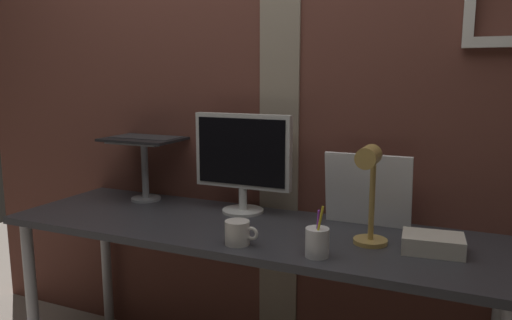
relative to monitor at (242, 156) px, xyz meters
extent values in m
cube|color=brown|center=(0.00, 0.18, 0.36)|extent=(3.28, 0.12, 2.70)
cube|color=gray|center=(0.12, 0.12, 0.36)|extent=(0.18, 0.01, 2.70)
cube|color=white|center=(0.86, 0.10, 0.59)|extent=(0.04, 0.03, 0.23)
cube|color=#333338|center=(0.10, -0.18, -0.26)|extent=(1.98, 0.60, 0.03)
cylinder|color=#B2B2B7|center=(-0.83, -0.42, -0.63)|extent=(0.05, 0.05, 0.71)
cylinder|color=#B2B2B7|center=(-0.83, 0.06, -0.63)|extent=(0.05, 0.05, 0.71)
cylinder|color=silver|center=(0.00, 0.00, -0.24)|extent=(0.18, 0.18, 0.01)
cylinder|color=silver|center=(0.00, 0.00, -0.19)|extent=(0.04, 0.04, 0.10)
cube|color=silver|center=(0.00, 0.00, 0.02)|extent=(0.44, 0.04, 0.32)
cube|color=black|center=(0.00, -0.02, 0.02)|extent=(0.40, 0.00, 0.28)
cylinder|color=gray|center=(-0.51, 0.00, -0.24)|extent=(0.14, 0.14, 0.01)
cylinder|color=gray|center=(-0.51, 0.00, -0.10)|extent=(0.03, 0.03, 0.27)
cube|color=gray|center=(-0.51, 0.00, 0.04)|extent=(0.28, 0.22, 0.01)
cube|color=black|center=(-0.51, 0.00, 0.05)|extent=(0.36, 0.26, 0.01)
cube|color=#2D2D30|center=(-0.51, 0.02, 0.05)|extent=(0.32, 0.17, 0.00)
cube|color=black|center=(-0.51, 0.16, 0.16)|extent=(0.36, 0.07, 0.21)
cube|color=black|center=(-0.51, 0.16, 0.15)|extent=(0.33, 0.05, 0.17)
cube|color=white|center=(0.53, 0.02, -0.10)|extent=(0.34, 0.06, 0.29)
cylinder|color=tan|center=(0.59, -0.18, -0.24)|extent=(0.12, 0.12, 0.02)
cylinder|color=tan|center=(0.59, -0.18, -0.07)|extent=(0.02, 0.02, 0.33)
cylinder|color=tan|center=(0.59, -0.27, 0.08)|extent=(0.07, 0.11, 0.07)
cylinder|color=white|center=(0.46, -0.38, -0.20)|extent=(0.08, 0.08, 0.10)
cylinder|color=purple|center=(0.46, -0.38, -0.16)|extent=(0.02, 0.03, 0.15)
cylinder|color=yellow|center=(0.46, -0.40, -0.15)|extent=(0.04, 0.02, 0.17)
cylinder|color=silver|center=(0.16, -0.38, -0.20)|extent=(0.09, 0.09, 0.09)
torus|color=silver|center=(0.22, -0.38, -0.20)|extent=(0.05, 0.01, 0.05)
cube|color=silver|center=(0.80, -0.18, -0.22)|extent=(0.21, 0.16, 0.06)
camera|label=1|loc=(0.91, -1.88, 0.34)|focal=34.67mm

